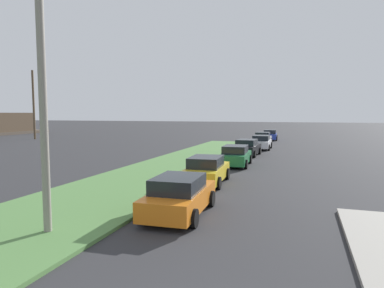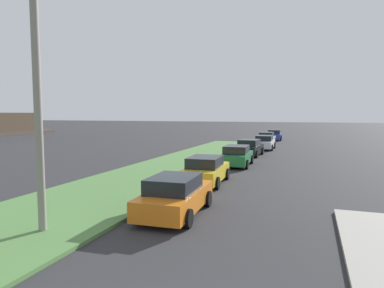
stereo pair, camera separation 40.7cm
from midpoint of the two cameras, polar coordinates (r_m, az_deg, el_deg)
name	(u,v)px [view 1 (the left image)]	position (r m, az deg, el deg)	size (l,w,h in m)	color
grass_median	(110,192)	(16.79, -14.20, -7.76)	(60.00, 6.00, 0.12)	#517F42
parked_car_orange	(179,196)	(12.80, -3.03, -8.63)	(4.38, 2.18, 1.47)	orange
parked_car_yellow	(206,170)	(18.35, 1.81, -4.42)	(4.39, 2.20, 1.47)	gold
parked_car_green	(236,156)	(24.72, 6.84, -1.98)	(4.37, 2.15, 1.47)	#1E6B38
parked_car_black	(247,148)	(30.74, 8.83, -0.61)	(4.37, 2.16, 1.47)	black
parked_car_white	(261,142)	(36.62, 11.23, 0.27)	(4.32, 2.05, 1.47)	silver
parked_car_silver	(263,138)	(42.90, 11.52, 0.96)	(4.31, 2.05, 1.47)	#B2B5BA
parked_car_blue	(270,135)	(49.32, 12.71, 1.47)	(4.39, 2.20, 1.47)	#23389E
streetlight	(52,92)	(11.05, -23.44, 7.97)	(0.48, 2.88, 7.50)	gray
distant_utility_pole	(34,105)	(55.03, -25.21, 5.94)	(0.30, 0.30, 10.00)	brown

